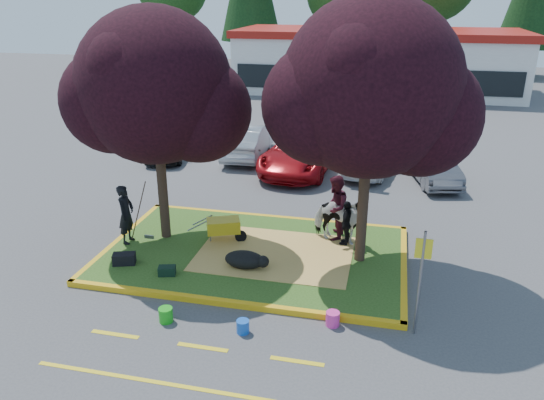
% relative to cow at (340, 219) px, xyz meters
% --- Properties ---
extents(ground, '(90.00, 90.00, 0.00)m').
position_rel_cow_xyz_m(ground, '(-2.25, -1.11, -0.88)').
color(ground, '#424244').
rests_on(ground, ground).
extents(median_island, '(8.00, 5.00, 0.15)m').
position_rel_cow_xyz_m(median_island, '(-2.25, -1.11, -0.80)').
color(median_island, '#294816').
rests_on(median_island, ground).
extents(curb_near, '(8.30, 0.16, 0.15)m').
position_rel_cow_xyz_m(curb_near, '(-2.25, -3.69, -0.80)').
color(curb_near, gold).
rests_on(curb_near, ground).
extents(curb_far, '(8.30, 0.16, 0.15)m').
position_rel_cow_xyz_m(curb_far, '(-2.25, 1.47, -0.80)').
color(curb_far, gold).
rests_on(curb_far, ground).
extents(curb_left, '(0.16, 5.30, 0.15)m').
position_rel_cow_xyz_m(curb_left, '(-6.33, -1.11, -0.80)').
color(curb_left, gold).
rests_on(curb_left, ground).
extents(curb_right, '(0.16, 5.30, 0.15)m').
position_rel_cow_xyz_m(curb_right, '(1.83, -1.11, -0.80)').
color(curb_right, gold).
rests_on(curb_right, ground).
extents(straw_bedding, '(4.20, 3.00, 0.01)m').
position_rel_cow_xyz_m(straw_bedding, '(-1.65, -1.11, -0.72)').
color(straw_bedding, '#DEB25B').
rests_on(straw_bedding, median_island).
extents(tree_purple_left, '(5.06, 4.20, 6.51)m').
position_rel_cow_xyz_m(tree_purple_left, '(-5.03, -0.73, 3.48)').
color(tree_purple_left, black).
rests_on(tree_purple_left, median_island).
extents(tree_purple_right, '(5.30, 4.40, 6.82)m').
position_rel_cow_xyz_m(tree_purple_right, '(0.67, -0.93, 3.68)').
color(tree_purple_right, black).
rests_on(tree_purple_right, median_island).
extents(fire_lane_stripe_a, '(1.10, 0.12, 0.01)m').
position_rel_cow_xyz_m(fire_lane_stripe_a, '(-4.25, -5.31, -0.88)').
color(fire_lane_stripe_a, yellow).
rests_on(fire_lane_stripe_a, ground).
extents(fire_lane_stripe_b, '(1.10, 0.12, 0.01)m').
position_rel_cow_xyz_m(fire_lane_stripe_b, '(-2.25, -5.31, -0.88)').
color(fire_lane_stripe_b, yellow).
rests_on(fire_lane_stripe_b, ground).
extents(fire_lane_stripe_c, '(1.10, 0.12, 0.01)m').
position_rel_cow_xyz_m(fire_lane_stripe_c, '(-0.25, -5.31, -0.88)').
color(fire_lane_stripe_c, yellow).
rests_on(fire_lane_stripe_c, ground).
extents(fire_lane_long, '(6.00, 0.10, 0.01)m').
position_rel_cow_xyz_m(fire_lane_long, '(-2.25, -6.51, -0.88)').
color(fire_lane_long, yellow).
rests_on(fire_lane_long, ground).
extents(retail_building, '(20.40, 8.40, 4.40)m').
position_rel_cow_xyz_m(retail_building, '(-0.25, 26.87, 1.37)').
color(retail_building, silver).
rests_on(retail_building, ground).
extents(cow, '(1.87, 1.21, 1.46)m').
position_rel_cow_xyz_m(cow, '(0.00, 0.00, 0.00)').
color(cow, silver).
rests_on(cow, median_island).
extents(calf, '(1.16, 0.79, 0.46)m').
position_rel_cow_xyz_m(calf, '(-2.25, -2.06, -0.50)').
color(calf, black).
rests_on(calf, median_island).
extents(handler, '(0.43, 0.64, 1.72)m').
position_rel_cow_xyz_m(handler, '(-5.95, -1.32, 0.13)').
color(handler, black).
rests_on(handler, median_island).
extents(visitor_a, '(0.77, 0.97, 1.91)m').
position_rel_cow_xyz_m(visitor_a, '(-0.19, 0.27, 0.23)').
color(visitor_a, '#481422').
rests_on(visitor_a, median_island).
extents(visitor_b, '(0.45, 0.82, 1.32)m').
position_rel_cow_xyz_m(visitor_b, '(0.20, -0.06, -0.07)').
color(visitor_b, black).
rests_on(visitor_b, median_island).
extents(wheelbarrow, '(1.69, 0.88, 0.64)m').
position_rel_cow_xyz_m(wheelbarrow, '(-3.29, -0.59, -0.29)').
color(wheelbarrow, black).
rests_on(wheelbarrow, median_island).
extents(gear_bag_dark, '(0.65, 0.48, 0.30)m').
position_rel_cow_xyz_m(gear_bag_dark, '(-5.43, -2.59, -0.58)').
color(gear_bag_dark, black).
rests_on(gear_bag_dark, median_island).
extents(gear_bag_green, '(0.49, 0.37, 0.23)m').
position_rel_cow_xyz_m(gear_bag_green, '(-4.09, -2.88, -0.61)').
color(gear_bag_green, black).
rests_on(gear_bag_green, median_island).
extents(sign_post, '(0.34, 0.06, 2.43)m').
position_rel_cow_xyz_m(sign_post, '(2.05, -3.81, 0.62)').
color(sign_post, slate).
rests_on(sign_post, ground).
extents(bucket_green, '(0.41, 0.41, 0.34)m').
position_rel_cow_xyz_m(bucket_green, '(-3.37, -4.61, -0.71)').
color(bucket_green, '#1AA91A').
rests_on(bucket_green, ground).
extents(bucket_pink, '(0.36, 0.36, 0.33)m').
position_rel_cow_xyz_m(bucket_pink, '(0.29, -3.91, -0.71)').
color(bucket_pink, '#E8339B').
rests_on(bucket_pink, ground).
extents(bucket_blue, '(0.28, 0.28, 0.30)m').
position_rel_cow_xyz_m(bucket_blue, '(-1.58, -4.62, -0.73)').
color(bucket_blue, blue).
rests_on(bucket_blue, ground).
extents(car_black, '(2.12, 4.04, 1.31)m').
position_rel_cow_xyz_m(car_black, '(-8.34, 7.33, -0.22)').
color(car_black, black).
rests_on(car_black, ground).
extents(car_silver, '(1.76, 4.52, 1.47)m').
position_rel_cow_xyz_m(car_silver, '(-4.97, 8.23, -0.14)').
color(car_silver, '#A6A9AE').
rests_on(car_silver, ground).
extents(car_red, '(3.06, 5.72, 1.53)m').
position_rel_cow_xyz_m(car_red, '(-2.32, 6.84, -0.11)').
color(car_red, '#A30D13').
rests_on(car_red, ground).
extents(car_white, '(2.37, 4.32, 1.19)m').
position_rel_cow_xyz_m(car_white, '(0.49, 7.13, -0.29)').
color(car_white, silver).
rests_on(car_white, ground).
extents(car_grey, '(2.21, 4.05, 1.27)m').
position_rel_cow_xyz_m(car_grey, '(2.90, 6.57, -0.25)').
color(car_grey, '#515258').
rests_on(car_grey, ground).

